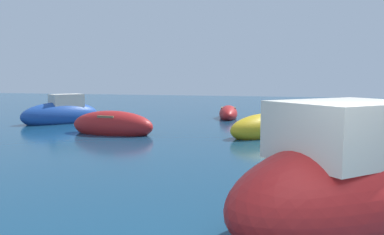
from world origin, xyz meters
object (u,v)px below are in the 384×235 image
object	(u,v)px
moored_boat_8	(268,128)
moored_boat_4	(228,113)
moored_boat_0	(360,184)
moored_boat_2	(112,125)
moored_boat_6	(61,114)

from	to	relation	value
moored_boat_8	moored_boat_4	bearing A→B (deg)	61.88
moored_boat_0	moored_boat_8	distance (m)	8.55
moored_boat_2	moored_boat_4	xyz separation A→B (m)	(3.24, 6.82, -0.08)
moored_boat_2	moored_boat_4	world-z (taller)	moored_boat_2
moored_boat_2	moored_boat_6	distance (m)	4.75
moored_boat_0	moored_boat_4	bearing A→B (deg)	63.09
moored_boat_6	moored_boat_8	size ratio (longest dim) A/B	1.09
moored_boat_6	moored_boat_2	bearing A→B (deg)	91.94
moored_boat_4	moored_boat_6	bearing A→B (deg)	-68.89
moored_boat_4	moored_boat_6	xyz separation A→B (m)	(-7.22, -4.21, 0.19)
moored_boat_0	moored_boat_6	xyz separation A→B (m)	(-11.66, 9.90, -0.16)
moored_boat_0	moored_boat_2	size ratio (longest dim) A/B	1.36
moored_boat_0	moored_boat_6	world-z (taller)	moored_boat_0
moored_boat_8	moored_boat_6	bearing A→B (deg)	119.41
moored_boat_0	moored_boat_4	distance (m)	14.80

